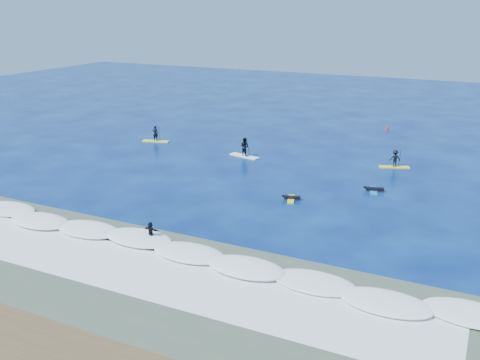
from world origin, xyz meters
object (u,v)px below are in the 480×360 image
at_px(sup_paddler_center, 245,148).
at_px(prone_paddler_far, 374,190).
at_px(wave_surfer, 151,232).
at_px(marker_buoy, 387,128).
at_px(sup_paddler_right, 395,160).
at_px(prone_paddler_near, 291,198).
at_px(sup_paddler_left, 156,136).

xyz_separation_m(sup_paddler_center, prone_paddler_far, (14.08, -4.90, -0.71)).
height_order(sup_paddler_center, wave_surfer, sup_paddler_center).
bearing_deg(wave_surfer, marker_buoy, 82.25).
bearing_deg(sup_paddler_right, sup_paddler_center, 170.20).
distance_m(prone_paddler_near, prone_paddler_far, 7.24).
distance_m(prone_paddler_far, marker_buoy, 23.38).
bearing_deg(sup_paddler_left, sup_paddler_center, -21.14).
bearing_deg(prone_paddler_far, wave_surfer, 131.65).
relative_size(prone_paddler_near, prone_paddler_far, 0.88).
bearing_deg(marker_buoy, sup_paddler_right, -76.56).
bearing_deg(sup_paddler_right, prone_paddler_far, -112.34).
bearing_deg(marker_buoy, prone_paddler_near, -94.01).
xyz_separation_m(prone_paddler_far, marker_buoy, (-3.46, 23.12, 0.13)).
bearing_deg(sup_paddler_left, sup_paddler_right, -11.79).
distance_m(sup_paddler_left, sup_paddler_center, 11.68).
height_order(wave_surfer, marker_buoy, wave_surfer).
distance_m(sup_paddler_center, prone_paddler_far, 14.93).
height_order(prone_paddler_far, wave_surfer, wave_surfer).
bearing_deg(marker_buoy, sup_paddler_center, -120.26).
bearing_deg(sup_paddler_center, sup_paddler_right, 24.36).
bearing_deg(sup_paddler_center, wave_surfer, -67.37).
xyz_separation_m(prone_paddler_near, marker_buoy, (1.96, 27.93, 0.15)).
relative_size(prone_paddler_near, wave_surfer, 1.10).
relative_size(prone_paddler_near, marker_buoy, 2.99).
bearing_deg(sup_paddler_right, prone_paddler_near, -134.99).
relative_size(sup_paddler_left, prone_paddler_far, 1.41).
distance_m(sup_paddler_left, prone_paddler_far, 26.43).
bearing_deg(prone_paddler_near, sup_paddler_center, 24.21).
relative_size(sup_paddler_left, sup_paddler_center, 0.91).
distance_m(sup_paddler_left, wave_surfer, 26.88).
xyz_separation_m(wave_surfer, marker_buoy, (7.31, 39.31, -0.44)).
xyz_separation_m(sup_paddler_right, wave_surfer, (-11.02, -23.79, -0.04)).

